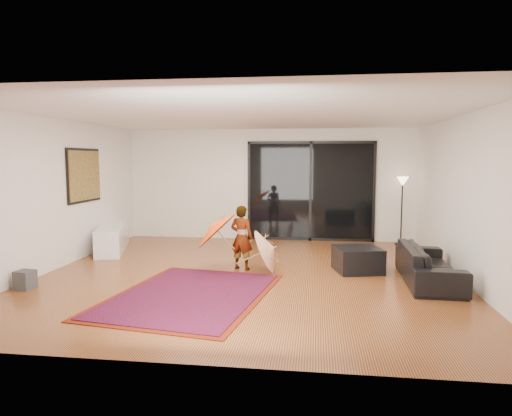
% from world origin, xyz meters
% --- Properties ---
extents(floor, '(7.00, 7.00, 0.00)m').
position_xyz_m(floor, '(0.00, 0.00, 0.00)').
color(floor, '#99592A').
rests_on(floor, ground).
extents(ceiling, '(7.00, 7.00, 0.00)m').
position_xyz_m(ceiling, '(0.00, 0.00, 2.70)').
color(ceiling, white).
rests_on(ceiling, wall_back).
extents(wall_back, '(7.00, 0.00, 7.00)m').
position_xyz_m(wall_back, '(0.00, 3.50, 1.35)').
color(wall_back, silver).
rests_on(wall_back, floor).
extents(wall_front, '(7.00, 0.00, 7.00)m').
position_xyz_m(wall_front, '(0.00, -3.50, 1.35)').
color(wall_front, silver).
rests_on(wall_front, floor).
extents(wall_left, '(0.00, 7.00, 7.00)m').
position_xyz_m(wall_left, '(-3.50, 0.00, 1.35)').
color(wall_left, silver).
rests_on(wall_left, floor).
extents(wall_right, '(0.00, 7.00, 7.00)m').
position_xyz_m(wall_right, '(3.50, 0.00, 1.35)').
color(wall_right, silver).
rests_on(wall_right, floor).
extents(sliding_door, '(3.06, 0.07, 2.40)m').
position_xyz_m(sliding_door, '(1.00, 3.47, 1.20)').
color(sliding_door, black).
rests_on(sliding_door, wall_back).
extents(painting, '(0.04, 1.28, 1.08)m').
position_xyz_m(painting, '(-3.46, 1.00, 1.65)').
color(painting, black).
rests_on(painting, wall_left).
extents(media_console, '(1.09, 2.05, 0.55)m').
position_xyz_m(media_console, '(-3.25, 1.71, 0.28)').
color(media_console, white).
rests_on(media_console, floor).
extents(speaker, '(0.28, 0.28, 0.29)m').
position_xyz_m(speaker, '(-3.25, -1.33, 0.14)').
color(speaker, '#424244').
rests_on(speaker, floor).
extents(persian_rug, '(2.51, 3.21, 0.02)m').
position_xyz_m(persian_rug, '(-0.66, -1.32, 0.01)').
color(persian_rug, '#5D1708').
rests_on(persian_rug, floor).
extents(sofa, '(0.84, 2.01, 0.58)m').
position_xyz_m(sofa, '(2.95, -0.11, 0.29)').
color(sofa, black).
rests_on(sofa, floor).
extents(ottoman, '(0.91, 0.91, 0.43)m').
position_xyz_m(ottoman, '(1.88, 0.46, 0.22)').
color(ottoman, black).
rests_on(ottoman, floor).
extents(floor_lamp, '(0.27, 0.27, 1.57)m').
position_xyz_m(floor_lamp, '(3.10, 3.20, 1.24)').
color(floor_lamp, black).
rests_on(floor_lamp, floor).
extents(child, '(0.48, 0.38, 1.16)m').
position_xyz_m(child, '(-0.18, 0.35, 0.58)').
color(child, '#999999').
rests_on(child, floor).
extents(parasol_orange, '(0.78, 0.92, 0.90)m').
position_xyz_m(parasol_orange, '(-0.73, 0.30, 0.73)').
color(parasol_orange, '#FF4C0D').
rests_on(parasol_orange, child).
extents(parasol_white, '(0.51, 0.80, 0.90)m').
position_xyz_m(parasol_white, '(0.42, 0.20, 0.50)').
color(parasol_white, silver).
rests_on(parasol_white, floor).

